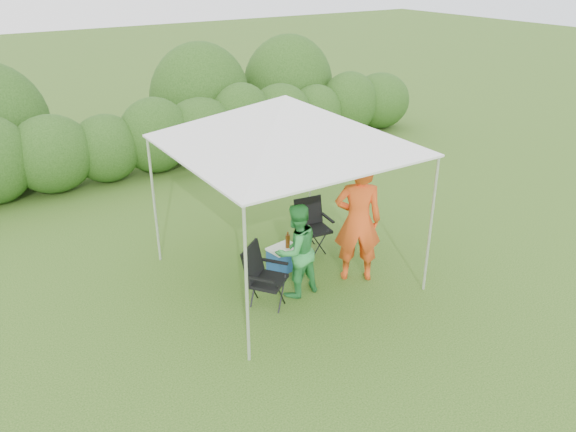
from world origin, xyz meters
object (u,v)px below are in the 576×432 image
man (358,221)px  chair_left (261,273)px  canopy (285,121)px  chair_right (312,222)px  cooler (283,258)px  woman (296,250)px

man → chair_left: bearing=27.7°
canopy → chair_left: canopy is taller
chair_right → canopy: bearing=-142.2°
cooler → chair_left: bearing=-148.9°
woman → chair_right: bearing=-137.9°
chair_left → man: bearing=-41.9°
chair_right → woman: woman is taller
chair_left → cooler: (0.79, 0.67, -0.32)m
chair_left → cooler: size_ratio=1.78×
man → canopy: bearing=-5.4°
chair_right → man: man is taller
chair_left → woman: 0.61m
man → cooler: man is taller
woman → cooler: (0.21, 0.69, -0.52)m
canopy → man: bearing=-38.1°
man → cooler: (-0.81, 0.81, -0.77)m
cooler → man: bearing=-54.6°
chair_left → canopy: bearing=-1.6°
chair_right → chair_left: bearing=-139.6°
woman → cooler: 0.89m
chair_left → man: (1.60, -0.14, 0.45)m
chair_left → chair_right: bearing=-4.3°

